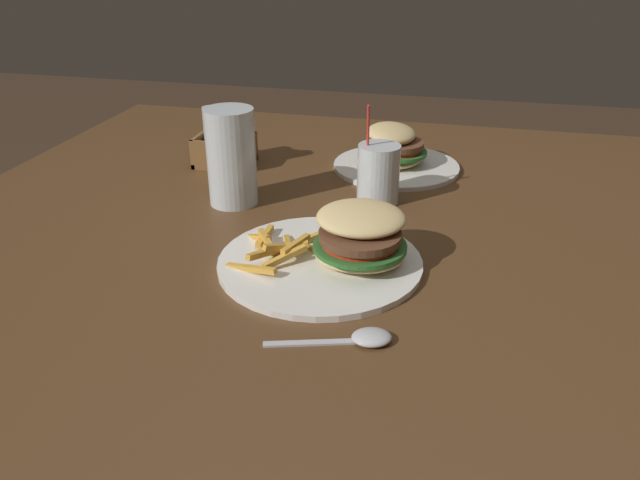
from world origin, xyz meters
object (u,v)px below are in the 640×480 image
spoon (365,338)px  meal_plate_far (395,154)px  juice_glass (378,176)px  meal_plate_near (340,248)px  condiment_caddy (224,143)px  beer_glass (232,160)px

spoon → meal_plate_far: 0.64m
juice_glass → meal_plate_far: size_ratio=0.70×
meal_plate_far → spoon: bearing=-86.1°
spoon → meal_plate_far: meal_plate_far is taller
meal_plate_near → condiment_caddy: bearing=131.2°
meal_plate_near → beer_glass: 0.32m
meal_plate_far → condiment_caddy: 0.37m
meal_plate_near → condiment_caddy: condiment_caddy is taller
beer_glass → spoon: size_ratio=1.11×
meal_plate_near → spoon: 0.20m
meal_plate_far → juice_glass: bearing=-92.9°
meal_plate_near → juice_glass: size_ratio=1.68×
meal_plate_near → condiment_caddy: 0.51m
beer_glass → juice_glass: 0.27m
meal_plate_near → meal_plate_far: size_ratio=1.17×
juice_glass → beer_glass: bearing=-165.5°
beer_glass → juice_glass: juice_glass is taller
meal_plate_far → beer_glass: bearing=-136.9°
meal_plate_near → spoon: (0.07, -0.19, -0.02)m
juice_glass → meal_plate_far: bearing=87.1°
juice_glass → spoon: size_ratio=1.16×
spoon → condiment_caddy: 0.71m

